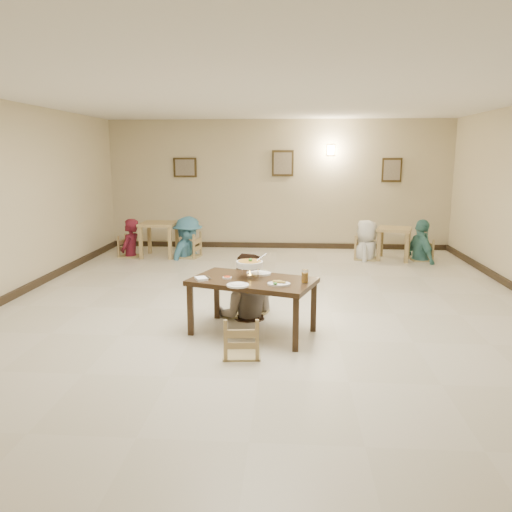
# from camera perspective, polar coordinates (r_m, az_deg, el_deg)

# --- Properties ---
(floor) EXTENTS (10.00, 10.00, 0.00)m
(floor) POSITION_cam_1_polar(r_m,az_deg,el_deg) (7.16, 1.42, -6.30)
(floor) COLOR beige
(floor) RESTS_ON ground
(ceiling) EXTENTS (10.00, 10.00, 0.00)m
(ceiling) POSITION_cam_1_polar(r_m,az_deg,el_deg) (6.87, 1.55, 18.28)
(ceiling) COLOR silver
(ceiling) RESTS_ON wall_back
(wall_back) EXTENTS (10.00, 0.00, 10.00)m
(wall_back) POSITION_cam_1_polar(r_m,az_deg,el_deg) (11.84, 2.56, 8.12)
(wall_back) COLOR #C5B58E
(wall_back) RESTS_ON floor
(wall_front) EXTENTS (10.00, 0.00, 10.00)m
(wall_front) POSITION_cam_1_polar(r_m,az_deg,el_deg) (1.96, -5.07, -8.91)
(wall_front) COLOR #C5B58E
(wall_front) RESTS_ON floor
(baseboard_back) EXTENTS (8.00, 0.06, 0.12)m
(baseboard_back) POSITION_cam_1_polar(r_m,az_deg,el_deg) (11.98, 2.50, 1.22)
(baseboard_back) COLOR black
(baseboard_back) RESTS_ON floor
(baseboard_left) EXTENTS (0.06, 10.00, 0.12)m
(baseboard_left) POSITION_cam_1_polar(r_m,az_deg,el_deg) (8.32, -27.16, -4.64)
(baseboard_left) COLOR black
(baseboard_left) RESTS_ON floor
(picture_a) EXTENTS (0.55, 0.04, 0.45)m
(picture_a) POSITION_cam_1_polar(r_m,az_deg,el_deg) (12.04, -8.12, 9.98)
(picture_a) COLOR #332611
(picture_a) RESTS_ON wall_back
(picture_b) EXTENTS (0.50, 0.04, 0.60)m
(picture_b) POSITION_cam_1_polar(r_m,az_deg,el_deg) (11.77, 3.08, 10.54)
(picture_b) COLOR #332611
(picture_b) RESTS_ON wall_back
(picture_c) EXTENTS (0.45, 0.04, 0.55)m
(picture_c) POSITION_cam_1_polar(r_m,az_deg,el_deg) (12.00, 15.26, 9.46)
(picture_c) COLOR #332611
(picture_c) RESTS_ON wall_back
(wall_sconce) EXTENTS (0.16, 0.05, 0.22)m
(wall_sconce) POSITION_cam_1_polar(r_m,az_deg,el_deg) (11.81, 8.55, 11.89)
(wall_sconce) COLOR #FFD88C
(wall_sconce) RESTS_ON wall_back
(main_table) EXTENTS (1.67, 1.26, 0.69)m
(main_table) POSITION_cam_1_polar(r_m,az_deg,el_deg) (6.13, -0.40, -3.39)
(main_table) COLOR #332112
(main_table) RESTS_ON floor
(chair_far) EXTENTS (0.51, 0.51, 1.09)m
(chair_far) POSITION_cam_1_polar(r_m,az_deg,el_deg) (6.88, -1.09, -2.34)
(chair_far) COLOR tan
(chair_far) RESTS_ON floor
(chair_near) EXTENTS (0.41, 0.41, 0.87)m
(chair_near) POSITION_cam_1_polar(r_m,az_deg,el_deg) (5.52, -1.70, -7.01)
(chair_near) COLOR tan
(chair_near) RESTS_ON floor
(main_diner) EXTENTS (0.88, 0.69, 1.76)m
(main_diner) POSITION_cam_1_polar(r_m,az_deg,el_deg) (6.73, -1.20, 0.31)
(main_diner) COLOR gray
(main_diner) RESTS_ON floor
(curry_warmer) EXTENTS (0.37, 0.33, 0.30)m
(curry_warmer) POSITION_cam_1_polar(r_m,az_deg,el_deg) (6.13, -0.74, -0.95)
(curry_warmer) COLOR silver
(curry_warmer) RESTS_ON main_table
(rice_plate_far) EXTENTS (0.31, 0.31, 0.07)m
(rice_plate_far) POSITION_cam_1_polar(r_m,az_deg,el_deg) (6.35, 0.33, -1.97)
(rice_plate_far) COLOR white
(rice_plate_far) RESTS_ON main_table
(rice_plate_near) EXTENTS (0.26, 0.26, 0.06)m
(rice_plate_near) POSITION_cam_1_polar(r_m,az_deg,el_deg) (5.79, -2.09, -3.32)
(rice_plate_near) COLOR white
(rice_plate_near) RESTS_ON main_table
(fried_plate) EXTENTS (0.27, 0.27, 0.06)m
(fried_plate) POSITION_cam_1_polar(r_m,az_deg,el_deg) (5.84, 2.62, -3.15)
(fried_plate) COLOR white
(fried_plate) RESTS_ON main_table
(chili_dish) EXTENTS (0.12, 0.12, 0.02)m
(chili_dish) POSITION_cam_1_polar(r_m,az_deg,el_deg) (6.15, -3.31, -2.47)
(chili_dish) COLOR white
(chili_dish) RESTS_ON main_table
(napkin_cutlery) EXTENTS (0.22, 0.27, 0.03)m
(napkin_cutlery) POSITION_cam_1_polar(r_m,az_deg,el_deg) (6.11, -6.25, -2.58)
(napkin_cutlery) COLOR white
(napkin_cutlery) RESTS_ON main_table
(drink_glass) EXTENTS (0.08, 0.08, 0.16)m
(drink_glass) POSITION_cam_1_polar(r_m,az_deg,el_deg) (5.95, 5.61, -2.37)
(drink_glass) COLOR white
(drink_glass) RESTS_ON main_table
(bg_table_left) EXTENTS (0.76, 0.76, 0.75)m
(bg_table_left) POSITION_cam_1_polar(r_m,az_deg,el_deg) (11.06, -11.03, 3.08)
(bg_table_left) COLOR #A38756
(bg_table_left) RESTS_ON floor
(bg_table_right) EXTENTS (0.84, 0.84, 0.68)m
(bg_table_right) POSITION_cam_1_polar(r_m,az_deg,el_deg) (10.94, 15.51, 2.43)
(bg_table_right) COLOR #A38756
(bg_table_right) RESTS_ON floor
(bg_chair_ll) EXTENTS (0.42, 0.42, 0.89)m
(bg_chair_ll) POSITION_cam_1_polar(r_m,az_deg,el_deg) (11.22, -14.22, 2.17)
(bg_chair_ll) COLOR tan
(bg_chair_ll) RESTS_ON floor
(bg_chair_lr) EXTENTS (0.47, 0.47, 1.01)m
(bg_chair_lr) POSITION_cam_1_polar(r_m,az_deg,el_deg) (10.90, -7.81, 2.48)
(bg_chair_lr) COLOR tan
(bg_chair_lr) RESTS_ON floor
(bg_chair_rl) EXTENTS (0.46, 0.46, 0.98)m
(bg_chair_rl) POSITION_cam_1_polar(r_m,az_deg,el_deg) (10.85, 12.54, 2.18)
(bg_chair_rl) COLOR tan
(bg_chair_rl) RESTS_ON floor
(bg_chair_rr) EXTENTS (0.41, 0.41, 0.88)m
(bg_chair_rr) POSITION_cam_1_polar(r_m,az_deg,el_deg) (11.05, 18.41, 1.77)
(bg_chair_rr) COLOR tan
(bg_chair_rr) RESTS_ON floor
(bg_diner_a) EXTENTS (0.49, 0.66, 1.66)m
(bg_diner_a) POSITION_cam_1_polar(r_m,az_deg,el_deg) (11.17, -14.32, 4.14)
(bg_diner_a) COLOR #571321
(bg_diner_a) RESTS_ON floor
(bg_diner_b) EXTENTS (0.99, 1.30, 1.78)m
(bg_diner_b) POSITION_cam_1_polar(r_m,az_deg,el_deg) (10.85, -7.86, 4.48)
(bg_diner_b) COLOR teal
(bg_diner_b) RESTS_ON floor
(bg_diner_c) EXTENTS (0.71, 0.92, 1.68)m
(bg_diner_c) POSITION_cam_1_polar(r_m,az_deg,el_deg) (10.80, 12.62, 4.03)
(bg_diner_c) COLOR silver
(bg_diner_c) RESTS_ON floor
(bg_diner_d) EXTENTS (0.67, 1.09, 1.74)m
(bg_diner_d) POSITION_cam_1_polar(r_m,az_deg,el_deg) (10.99, 18.55, 4.00)
(bg_diner_d) COLOR teal
(bg_diner_d) RESTS_ON floor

